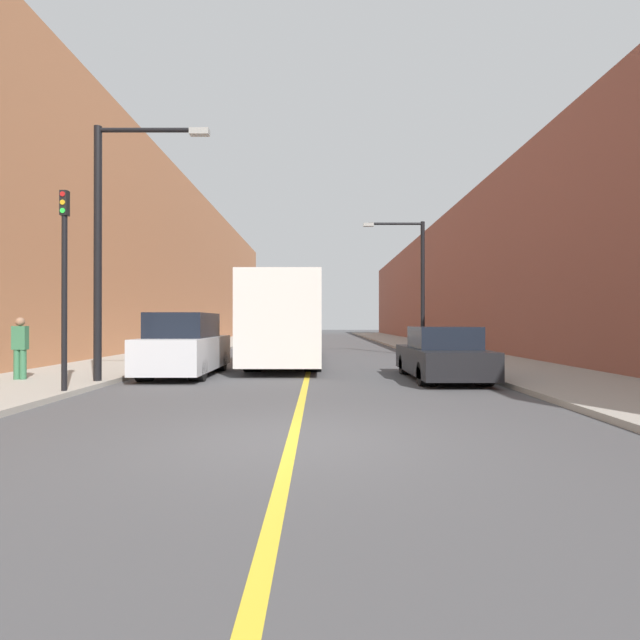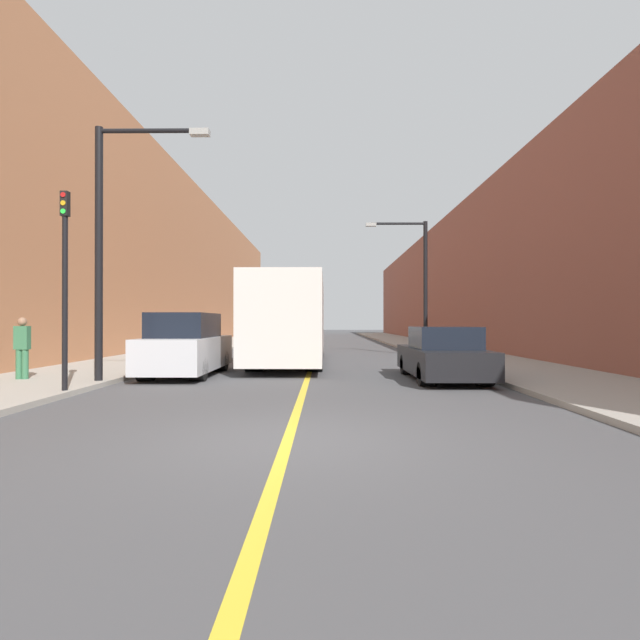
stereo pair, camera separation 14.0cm
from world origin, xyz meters
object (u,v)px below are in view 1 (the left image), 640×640
(parked_suv_left, at_px, (187,347))
(street_lamp_right, at_px, (418,276))
(bus, at_px, (291,320))
(pedestrian, at_px, (23,347))
(street_lamp_left, at_px, (112,232))
(car_right_near, at_px, (444,356))
(traffic_light, at_px, (67,282))

(parked_suv_left, relative_size, street_lamp_right, 0.75)
(bus, xyz_separation_m, parked_suv_left, (-2.88, -4.95, -0.84))
(street_lamp_right, bearing_deg, pedestrian, -138.96)
(street_lamp_left, distance_m, pedestrian, 3.92)
(car_right_near, xyz_separation_m, street_lamp_right, (1.19, 9.94, 3.19))
(car_right_near, bearing_deg, street_lamp_right, 83.19)
(bus, relative_size, car_right_near, 2.50)
(street_lamp_right, height_order, traffic_light, street_lamp_right)
(pedestrian, bearing_deg, street_lamp_right, 41.04)
(parked_suv_left, xyz_separation_m, street_lamp_right, (8.76, 8.92, 2.99))
(street_lamp_left, relative_size, traffic_light, 1.49)
(traffic_light, bearing_deg, bus, 64.28)
(car_right_near, height_order, pedestrian, pedestrian)
(car_right_near, height_order, street_lamp_right, street_lamp_right)
(street_lamp_right, relative_size, traffic_light, 1.45)
(bus, distance_m, street_lamp_right, 7.42)
(street_lamp_left, bearing_deg, street_lamp_right, 48.15)
(parked_suv_left, xyz_separation_m, traffic_light, (-1.53, -4.20, 1.64))
(bus, distance_m, traffic_light, 10.18)
(street_lamp_left, height_order, pedestrian, street_lamp_left)
(car_right_near, distance_m, street_lamp_right, 10.51)
(parked_suv_left, height_order, street_lamp_left, street_lamp_left)
(pedestrian, bearing_deg, bus, 46.19)
(parked_suv_left, relative_size, pedestrian, 2.92)
(bus, distance_m, parked_suv_left, 5.79)
(car_right_near, height_order, traffic_light, traffic_light)
(car_right_near, distance_m, traffic_light, 9.81)
(pedestrian, bearing_deg, street_lamp_left, -7.03)
(street_lamp_left, relative_size, pedestrian, 4.01)
(parked_suv_left, bearing_deg, street_lamp_right, 45.53)
(traffic_light, bearing_deg, street_lamp_right, 51.89)
(car_right_near, bearing_deg, bus, 128.17)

